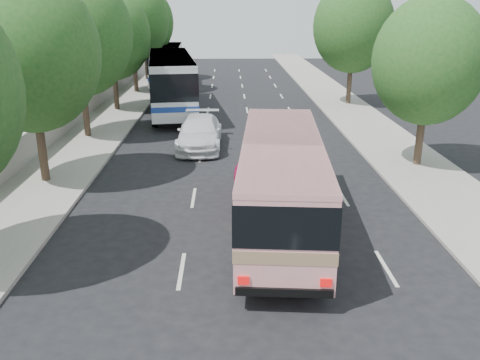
{
  "coord_description": "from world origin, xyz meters",
  "views": [
    {
      "loc": [
        -0.52,
        -15.33,
        7.45
      ],
      "look_at": [
        -0.07,
        1.53,
        1.6
      ],
      "focal_mm": 38.0,
      "sensor_mm": 36.0,
      "label": 1
    }
  ],
  "objects_px": {
    "pink_bus": "(281,175)",
    "tour_coach_rear": "(167,62)",
    "pink_taxi": "(264,186)",
    "tour_coach_front": "(171,78)",
    "white_pickup": "(200,133)"
  },
  "relations": [
    {
      "from": "white_pickup",
      "to": "tour_coach_front",
      "type": "distance_m",
      "value": 10.28
    },
    {
      "from": "pink_bus",
      "to": "pink_taxi",
      "type": "height_order",
      "value": "pink_bus"
    },
    {
      "from": "pink_taxi",
      "to": "tour_coach_front",
      "type": "bearing_deg",
      "value": 99.47
    },
    {
      "from": "tour_coach_front",
      "to": "tour_coach_rear",
      "type": "height_order",
      "value": "tour_coach_front"
    },
    {
      "from": "pink_bus",
      "to": "white_pickup",
      "type": "distance_m",
      "value": 11.53
    },
    {
      "from": "pink_bus",
      "to": "pink_taxi",
      "type": "relative_size",
      "value": 2.14
    },
    {
      "from": "pink_taxi",
      "to": "tour_coach_front",
      "type": "height_order",
      "value": "tour_coach_front"
    },
    {
      "from": "white_pickup",
      "to": "tour_coach_front",
      "type": "xyz_separation_m",
      "value": [
        -2.5,
        9.84,
        1.6
      ]
    },
    {
      "from": "tour_coach_rear",
      "to": "tour_coach_front",
      "type": "bearing_deg",
      "value": -85.09
    },
    {
      "from": "pink_taxi",
      "to": "tour_coach_front",
      "type": "xyz_separation_m",
      "value": [
        -5.39,
        18.58,
        1.6
      ]
    },
    {
      "from": "tour_coach_front",
      "to": "pink_taxi",
      "type": "bearing_deg",
      "value": -81.44
    },
    {
      "from": "white_pickup",
      "to": "tour_coach_rear",
      "type": "distance_m",
      "value": 23.77
    },
    {
      "from": "white_pickup",
      "to": "tour_coach_rear",
      "type": "bearing_deg",
      "value": 101.34
    },
    {
      "from": "pink_taxi",
      "to": "tour_coach_front",
      "type": "distance_m",
      "value": 19.41
    },
    {
      "from": "pink_bus",
      "to": "tour_coach_rear",
      "type": "relative_size",
      "value": 0.85
    }
  ]
}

